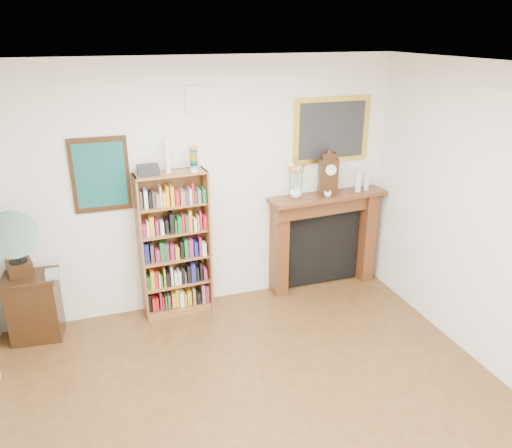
{
  "coord_description": "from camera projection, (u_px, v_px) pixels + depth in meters",
  "views": [
    {
      "loc": [
        -1.11,
        -2.69,
        3.05
      ],
      "look_at": [
        0.33,
        1.6,
        1.27
      ],
      "focal_mm": 35.0,
      "sensor_mm": 36.0,
      "label": 1
    }
  ],
  "objects": [
    {
      "name": "teal_poster",
      "position": [
        100.0,
        175.0,
        5.09
      ],
      "size": [
        0.58,
        0.04,
        0.78
      ],
      "color": "black",
      "rests_on": "back_wall"
    },
    {
      "name": "bottle_right",
      "position": [
        367.0,
        182.0,
        5.99
      ],
      "size": [
        0.06,
        0.06,
        0.2
      ],
      "primitive_type": "cylinder",
      "color": "silver",
      "rests_on": "fireplace"
    },
    {
      "name": "flower_vase",
      "position": [
        296.0,
        191.0,
        5.74
      ],
      "size": [
        0.16,
        0.16,
        0.15
      ],
      "primitive_type": "imported",
      "rotation": [
        0.0,
        0.0,
        -0.18
      ],
      "color": "white",
      "rests_on": "fireplace"
    },
    {
      "name": "bookshelf",
      "position": [
        174.0,
        237.0,
        5.45
      ],
      "size": [
        0.78,
        0.32,
        1.9
      ],
      "rotation": [
        0.0,
        0.0,
        0.07
      ],
      "color": "brown",
      "rests_on": "floor"
    },
    {
      "name": "bottle_left",
      "position": [
        358.0,
        182.0,
        5.93
      ],
      "size": [
        0.07,
        0.07,
        0.24
      ],
      "primitive_type": "cylinder",
      "color": "silver",
      "rests_on": "fireplace"
    },
    {
      "name": "teacup",
      "position": [
        328.0,
        194.0,
        5.77
      ],
      "size": [
        0.09,
        0.09,
        0.07
      ],
      "primitive_type": "imported",
      "rotation": [
        0.0,
        0.0,
        -0.09
      ],
      "color": "white",
      "rests_on": "fireplace"
    },
    {
      "name": "room",
      "position": [
        285.0,
        295.0,
        3.31
      ],
      "size": [
        4.51,
        5.01,
        2.81
      ],
      "color": "#4C2E17",
      "rests_on": "ground"
    },
    {
      "name": "small_picture",
      "position": [
        198.0,
        101.0,
        5.15
      ],
      "size": [
        0.26,
        0.04,
        0.3
      ],
      "color": "white",
      "rests_on": "back_wall"
    },
    {
      "name": "mantel_clock",
      "position": [
        328.0,
        175.0,
        5.78
      ],
      "size": [
        0.24,
        0.16,
        0.5
      ],
      "rotation": [
        0.0,
        0.0,
        -0.23
      ],
      "color": "black",
      "rests_on": "fireplace"
    },
    {
      "name": "gramophone",
      "position": [
        12.0,
        240.0,
        4.79
      ],
      "size": [
        0.59,
        0.67,
        0.75
      ],
      "rotation": [
        0.0,
        0.0,
        0.25
      ],
      "color": "black",
      "rests_on": "side_cabinet"
    },
    {
      "name": "side_cabinet",
      "position": [
        35.0,
        307.0,
        5.16
      ],
      "size": [
        0.56,
        0.43,
        0.72
      ],
      "primitive_type": "cube",
      "rotation": [
        0.0,
        0.0,
        -0.1
      ],
      "color": "black",
      "rests_on": "floor"
    },
    {
      "name": "fireplace",
      "position": [
        324.0,
        232.0,
        6.11
      ],
      "size": [
        1.47,
        0.44,
        1.22
      ],
      "rotation": [
        0.0,
        0.0,
        0.07
      ],
      "color": "#492411",
      "rests_on": "floor"
    },
    {
      "name": "cd_stack",
      "position": [
        52.0,
        274.0,
        4.97
      ],
      "size": [
        0.12,
        0.12,
        0.08
      ],
      "primitive_type": "cube",
      "rotation": [
        0.0,
        0.0,
        -0.04
      ],
      "color": "silver",
      "rests_on": "side_cabinet"
    },
    {
      "name": "gilt_painting",
      "position": [
        332.0,
        130.0,
        5.75
      ],
      "size": [
        0.95,
        0.04,
        0.75
      ],
      "color": "gold",
      "rests_on": "back_wall"
    }
  ]
}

